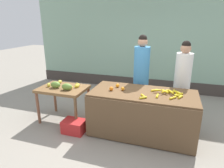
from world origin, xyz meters
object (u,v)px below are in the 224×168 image
(vendor_woman_white_shirt, at_px, (182,82))
(produce_crate, at_px, (74,126))
(vendor_woman_blue_shirt, at_px, (141,77))
(produce_sack, at_px, (108,99))

(vendor_woman_white_shirt, height_order, produce_crate, vendor_woman_white_shirt)
(vendor_woman_blue_shirt, height_order, produce_crate, vendor_woman_blue_shirt)
(vendor_woman_blue_shirt, relative_size, produce_sack, 3.26)
(vendor_woman_blue_shirt, xyz_separation_m, vendor_woman_white_shirt, (0.87, 0.07, -0.06))
(vendor_woman_white_shirt, relative_size, produce_sack, 3.08)
(produce_sack, bearing_deg, vendor_woman_blue_shirt, -7.16)
(vendor_woman_white_shirt, xyz_separation_m, produce_crate, (-1.99, -1.18, -0.76))
(vendor_woman_blue_shirt, bearing_deg, produce_sack, 172.84)
(produce_sack, bearing_deg, vendor_woman_white_shirt, -1.22)
(produce_crate, bearing_deg, vendor_woman_blue_shirt, 44.80)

